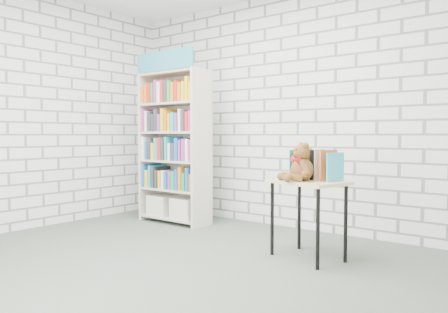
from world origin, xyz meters
The scene contains 6 objects.
ground centered at (0.00, 0.00, 0.00)m, with size 4.50×4.50×0.00m, color #455144.
room_shell centered at (0.00, 0.00, 1.78)m, with size 4.52×4.02×2.81m.
bookshelf centered at (-1.15, 1.36, 0.97)m, with size 0.95×0.37×2.13m.
display_table centered at (0.93, 0.92, 0.61)m, with size 0.75×0.62×0.70m.
table_books centered at (0.96, 1.02, 0.84)m, with size 0.49×0.32×0.27m.
teddy_bear centered at (0.90, 0.82, 0.84)m, with size 0.33×0.32×0.34m.
Camera 1 is at (2.72, -2.59, 1.10)m, focal length 35.00 mm.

